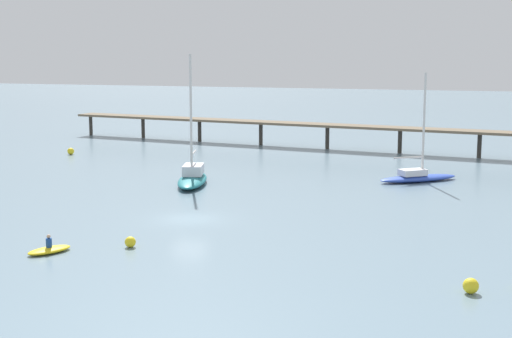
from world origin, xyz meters
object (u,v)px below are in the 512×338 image
at_px(pier, 411,125).
at_px(sailboat_blue, 418,175).
at_px(mooring_buoy_far, 71,151).
at_px(dinghy_yellow, 49,249).
at_px(sailboat_teal, 193,177).
at_px(mooring_buoy_outer, 130,242).
at_px(mooring_buoy_inner, 471,286).

distance_m(pier, sailboat_blue, 19.71).
xyz_separation_m(sailboat_blue, mooring_buoy_far, (-41.26, 5.29, -0.19)).
distance_m(pier, dinghy_yellow, 54.01).
height_order(sailboat_teal, dinghy_yellow, sailboat_teal).
relative_size(dinghy_yellow, mooring_buoy_far, 3.77).
relative_size(sailboat_teal, mooring_buoy_outer, 17.20).
relative_size(sailboat_teal, mooring_buoy_inner, 14.83).
xyz_separation_m(pier, sailboat_teal, (-16.12, -27.65, -2.77)).
xyz_separation_m(pier, mooring_buoy_outer, (-10.73, -49.12, -3.17)).
height_order(sailboat_teal, mooring_buoy_outer, sailboat_teal).
xyz_separation_m(sailboat_teal, dinghy_yellow, (1.39, -24.21, -0.53)).
height_order(sailboat_blue, mooring_buoy_inner, sailboat_blue).
distance_m(pier, mooring_buoy_outer, 50.38).
bearing_deg(sailboat_teal, sailboat_blue, 23.57).
xyz_separation_m(sailboat_blue, mooring_buoy_outer, (-13.90, -29.90, -0.25)).
xyz_separation_m(pier, dinghy_yellow, (-14.73, -51.86, -3.31)).
height_order(dinghy_yellow, mooring_buoy_far, dinghy_yellow).
bearing_deg(sailboat_blue, dinghy_yellow, -118.75).
distance_m(mooring_buoy_far, mooring_buoy_inner, 60.69).
bearing_deg(dinghy_yellow, sailboat_teal, 93.29).
bearing_deg(sailboat_blue, sailboat_teal, -156.43).
distance_m(dinghy_yellow, mooring_buoy_far, 44.54).
bearing_deg(sailboat_blue, pier, 99.36).
bearing_deg(sailboat_blue, mooring_buoy_outer, -114.94).
distance_m(sailboat_blue, mooring_buoy_far, 41.60).
bearing_deg(mooring_buoy_outer, sailboat_blue, 65.06).
relative_size(mooring_buoy_outer, mooring_buoy_inner, 0.86).
xyz_separation_m(mooring_buoy_far, mooring_buoy_outer, (27.36, -35.18, -0.06)).
height_order(dinghy_yellow, mooring_buoy_outer, dinghy_yellow).
xyz_separation_m(sailboat_blue, mooring_buoy_inner, (6.51, -32.13, -0.20)).
xyz_separation_m(sailboat_teal, sailboat_blue, (19.29, 8.42, -0.15)).
bearing_deg(mooring_buoy_far, pier, 20.10).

